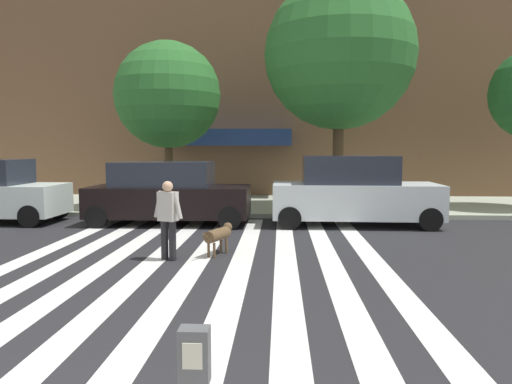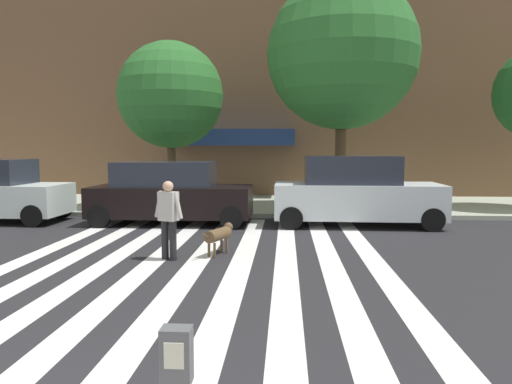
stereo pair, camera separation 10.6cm
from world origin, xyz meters
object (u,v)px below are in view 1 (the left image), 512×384
object	(u,v)px
pedestrian_dog_walker	(168,216)
parked_car_behind_first	(168,193)
street_tree_middle	(340,54)
street_tree_nearest	(168,95)
parked_car_third_in_line	(353,192)
dog_on_leash	(219,235)

from	to	relation	value
pedestrian_dog_walker	parked_car_behind_first	bearing A→B (deg)	103.46
parked_car_behind_first	street_tree_middle	bearing A→B (deg)	25.37
street_tree_nearest	pedestrian_dog_walker	xyz separation A→B (m)	(1.79, -7.66, -3.27)
parked_car_third_in_line	street_tree_middle	bearing A→B (deg)	93.74
street_tree_nearest	parked_car_behind_first	bearing A→B (deg)	-77.37
parked_car_behind_first	street_tree_nearest	world-z (taller)	street_tree_nearest
street_tree_nearest	street_tree_middle	xyz separation A→B (m)	(6.09, -0.51, 1.29)
street_tree_nearest	dog_on_leash	size ratio (longest dim) A/B	5.48
street_tree_nearest	pedestrian_dog_walker	bearing A→B (deg)	-76.87
dog_on_leash	pedestrian_dog_walker	bearing A→B (deg)	-151.96
street_tree_middle	dog_on_leash	bearing A→B (deg)	-116.65
parked_car_behind_first	pedestrian_dog_walker	size ratio (longest dim) A/B	2.93
street_tree_nearest	dog_on_leash	xyz separation A→B (m)	(2.77, -7.14, -3.75)
parked_car_third_in_line	pedestrian_dog_walker	bearing A→B (deg)	-134.26
dog_on_leash	street_tree_nearest	bearing A→B (deg)	111.16
parked_car_third_in_line	street_tree_nearest	xyz separation A→B (m)	(-6.26, 3.07, 3.20)
parked_car_third_in_line	pedestrian_dog_walker	world-z (taller)	parked_car_third_in_line
parked_car_third_in_line	parked_car_behind_first	bearing A→B (deg)	-180.00
street_tree_middle	pedestrian_dog_walker	distance (m)	9.52
parked_car_third_in_line	dog_on_leash	size ratio (longest dim) A/B	4.47
street_tree_nearest	street_tree_middle	distance (m)	6.25
dog_on_leash	street_tree_middle	bearing A→B (deg)	63.35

